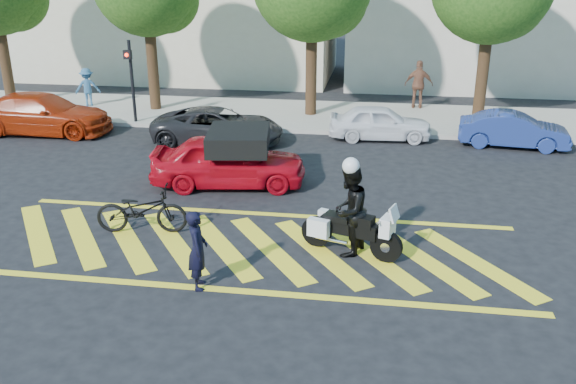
# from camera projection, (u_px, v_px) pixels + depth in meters

# --- Properties ---
(ground) EXTENTS (90.00, 90.00, 0.00)m
(ground) POSITION_uv_depth(u_px,v_px,m) (248.00, 247.00, 13.46)
(ground) COLOR black
(ground) RESTS_ON ground
(sidewalk) EXTENTS (60.00, 5.00, 0.15)m
(sidewalk) POSITION_uv_depth(u_px,v_px,m) (311.00, 116.00, 24.52)
(sidewalk) COLOR #9E998E
(sidewalk) RESTS_ON ground
(crosswalk) EXTENTS (12.33, 4.00, 0.01)m
(crosswalk) POSITION_uv_depth(u_px,v_px,m) (246.00, 247.00, 13.46)
(crosswalk) COLOR yellow
(crosswalk) RESTS_ON ground
(signal_pole) EXTENTS (0.28, 0.43, 3.20)m
(signal_pole) POSITION_uv_depth(u_px,v_px,m) (131.00, 75.00, 22.68)
(signal_pole) COLOR black
(signal_pole) RESTS_ON ground
(officer_bike) EXTENTS (0.52, 0.66, 1.59)m
(officer_bike) POSITION_uv_depth(u_px,v_px,m) (198.00, 250.00, 11.55)
(officer_bike) COLOR black
(officer_bike) RESTS_ON ground
(bicycle) EXTENTS (2.18, 1.02, 1.10)m
(bicycle) POSITION_uv_depth(u_px,v_px,m) (142.00, 210.00, 14.02)
(bicycle) COLOR black
(bicycle) RESTS_ON ground
(police_motorcycle) EXTENTS (2.21, 1.14, 1.01)m
(police_motorcycle) POSITION_uv_depth(u_px,v_px,m) (349.00, 230.00, 13.00)
(police_motorcycle) COLOR black
(police_motorcycle) RESTS_ON ground
(officer_moto) EXTENTS (1.03, 1.16, 1.99)m
(officer_moto) POSITION_uv_depth(u_px,v_px,m) (349.00, 210.00, 12.84)
(officer_moto) COLOR black
(officer_moto) RESTS_ON ground
(red_convertible) EXTENTS (4.46, 2.30, 1.45)m
(red_convertible) POSITION_uv_depth(u_px,v_px,m) (229.00, 161.00, 16.90)
(red_convertible) COLOR #B70816
(red_convertible) RESTS_ON ground
(parked_left) EXTENTS (5.06, 2.23, 1.45)m
(parked_left) POSITION_uv_depth(u_px,v_px,m) (42.00, 114.00, 22.07)
(parked_left) COLOR #A2260A
(parked_left) RESTS_ON ground
(parked_mid_left) EXTENTS (4.54, 2.27, 1.23)m
(parked_mid_left) POSITION_uv_depth(u_px,v_px,m) (218.00, 126.00, 20.83)
(parked_mid_left) COLOR black
(parked_mid_left) RESTS_ON ground
(parked_mid_right) EXTENTS (3.65, 1.66, 1.21)m
(parked_mid_right) POSITION_uv_depth(u_px,v_px,m) (380.00, 123.00, 21.35)
(parked_mid_right) COLOR white
(parked_mid_right) RESTS_ON ground
(parked_right) EXTENTS (3.70, 1.67, 1.18)m
(parked_right) POSITION_uv_depth(u_px,v_px,m) (514.00, 130.00, 20.48)
(parked_right) COLOR navy
(parked_right) RESTS_ON ground
(pedestrian_left) EXTENTS (1.17, 0.96, 1.57)m
(pedestrian_left) POSITION_uv_depth(u_px,v_px,m) (87.00, 87.00, 25.65)
(pedestrian_left) COLOR #305D85
(pedestrian_left) RESTS_ON sidewalk
(pedestrian_right) EXTENTS (1.17, 0.54, 1.96)m
(pedestrian_right) POSITION_uv_depth(u_px,v_px,m) (419.00, 84.00, 25.15)
(pedestrian_right) COLOR brown
(pedestrian_right) RESTS_ON sidewalk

